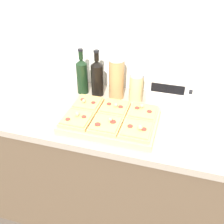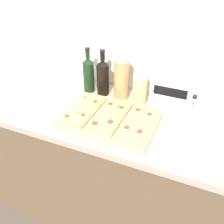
{
  "view_description": "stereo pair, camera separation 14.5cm",
  "coord_description": "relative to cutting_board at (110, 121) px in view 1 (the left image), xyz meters",
  "views": [
    {
      "loc": [
        0.28,
        -0.91,
        1.77
      ],
      "look_at": [
        -0.06,
        0.25,
        0.96
      ],
      "focal_mm": 42.0,
      "sensor_mm": 36.0,
      "label": 1
    },
    {
      "loc": [
        0.41,
        -0.86,
        1.77
      ],
      "look_at": [
        -0.06,
        0.25,
        0.96
      ],
      "focal_mm": 42.0,
      "sensor_mm": 36.0,
      "label": 2
    }
  ],
  "objects": [
    {
      "name": "pizza_slice_back_left",
      "position": [
        -0.16,
        0.08,
        0.03
      ],
      "size": [
        0.15,
        0.16,
        0.05
      ],
      "color": "tan",
      "rests_on": "cutting_board"
    },
    {
      "name": "pizza_slice_back_center",
      "position": [
        0.0,
        0.08,
        0.03
      ],
      "size": [
        0.15,
        0.16,
        0.05
      ],
      "color": "tan",
      "rests_on": "cutting_board"
    },
    {
      "name": "toaster_oven",
      "position": [
        0.28,
        0.28,
        0.08
      ],
      "size": [
        0.26,
        0.19,
        0.2
      ],
      "color": "beige",
      "rests_on": "kitchen_counter"
    },
    {
      "name": "grain_jar_tall",
      "position": [
        -0.05,
        0.29,
        0.12
      ],
      "size": [
        0.1,
        0.1,
        0.27
      ],
      "color": "#AD7F4C",
      "rests_on": "kitchen_counter"
    },
    {
      "name": "grain_jar_short",
      "position": [
        0.08,
        0.29,
        0.08
      ],
      "size": [
        0.09,
        0.09,
        0.19
      ],
      "color": "tan",
      "rests_on": "kitchen_counter"
    },
    {
      "name": "cutting_board",
      "position": [
        0.0,
        0.0,
        0.0
      ],
      "size": [
        0.51,
        0.36,
        0.04
      ],
      "primitive_type": "cube",
      "color": "tan",
      "rests_on": "kitchen_counter"
    },
    {
      "name": "pizza_slice_front_center",
      "position": [
        0.0,
        -0.08,
        0.03
      ],
      "size": [
        0.15,
        0.16,
        0.05
      ],
      "color": "tan",
      "rests_on": "cutting_board"
    },
    {
      "name": "wine_bottle",
      "position": [
        -0.17,
        0.29,
        0.11
      ],
      "size": [
        0.08,
        0.08,
        0.3
      ],
      "color": "black",
      "rests_on": "kitchen_counter"
    },
    {
      "name": "olive_oil_bottle",
      "position": [
        -0.28,
        0.29,
        0.1
      ],
      "size": [
        0.07,
        0.07,
        0.3
      ],
      "color": "black",
      "rests_on": "kitchen_counter"
    },
    {
      "name": "kitchen_counter",
      "position": [
        0.06,
        0.1,
        -0.47
      ],
      "size": [
        2.63,
        0.67,
        0.9
      ],
      "color": "brown",
      "rests_on": "ground_plane"
    },
    {
      "name": "wall_back",
      "position": [
        0.06,
        0.46,
        0.33
      ],
      "size": [
        6.0,
        0.06,
        2.5
      ],
      "color": "silver",
      "rests_on": "ground_plane"
    },
    {
      "name": "pizza_slice_front_right",
      "position": [
        0.16,
        -0.08,
        0.03
      ],
      "size": [
        0.15,
        0.16,
        0.05
      ],
      "color": "tan",
      "rests_on": "cutting_board"
    },
    {
      "name": "pizza_slice_back_right",
      "position": [
        0.16,
        0.08,
        0.03
      ],
      "size": [
        0.15,
        0.16,
        0.05
      ],
      "color": "tan",
      "rests_on": "cutting_board"
    },
    {
      "name": "pizza_slice_front_left",
      "position": [
        -0.16,
        -0.08,
        0.03
      ],
      "size": [
        0.15,
        0.16,
        0.05
      ],
      "color": "tan",
      "rests_on": "cutting_board"
    }
  ]
}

